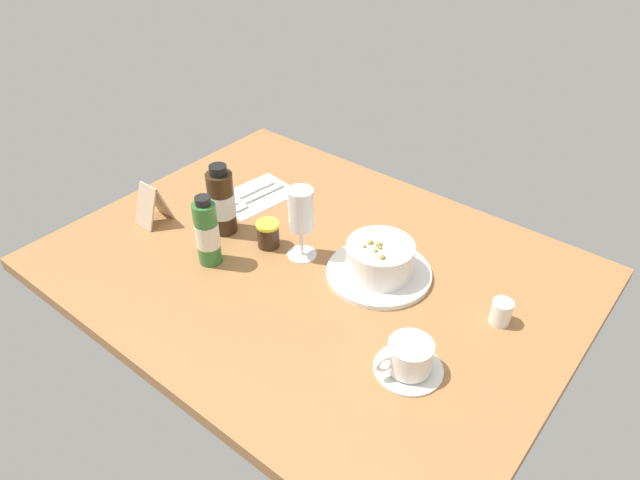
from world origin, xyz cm
name	(u,v)px	position (x,y,z in cm)	size (l,w,h in cm)	color
ground_plane	(313,269)	(0.00, 0.00, -1.50)	(110.00, 84.00, 3.00)	#9E6B3D
porridge_bowl	(380,261)	(-13.22, -5.78, 3.83)	(22.29, 22.29, 8.76)	white
cutlery_setting	(254,196)	(29.15, -11.75, 0.25)	(16.06, 21.05, 0.90)	white
coffee_cup	(409,358)	(-31.93, 12.54, 3.01)	(12.37, 12.46, 6.34)	white
creamer_jug	(501,312)	(-39.19, -8.84, 2.60)	(4.05, 4.80, 5.55)	white
wine_glass	(301,213)	(4.09, -1.00, 11.05)	(6.62, 6.62, 16.78)	white
jam_jar	(268,234)	(12.20, 1.09, 3.10)	(5.24, 5.24, 6.12)	#362517
sauce_bottle_brown	(222,202)	(24.39, 3.12, 7.78)	(6.19, 6.19, 17.09)	#382314
sauce_bottle_green	(207,233)	(18.20, 13.19, 7.56)	(5.14, 5.14, 16.41)	#337233
menu_card	(152,204)	(40.14, 11.09, 4.93)	(5.89, 7.47, 10.00)	tan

